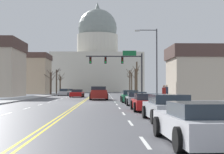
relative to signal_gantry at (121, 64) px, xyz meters
The scene contains 25 objects.
ground 14.10m from the signal_gantry, 111.00° to the right, with size 20.00×180.00×0.20m.
signal_gantry is the anchor object (origin of this frame).
street_lamp_right 9.91m from the signal_gantry, 71.67° to the right, with size 2.53×0.24×7.97m.
capitol_building 71.19m from the signal_gantry, 93.84° to the left, with size 30.89×20.12×31.72m.
pickup_truck_near_00 6.15m from the signal_gantry, 133.30° to the right, with size 2.49×5.86×1.69m.
sedan_near_01 11.69m from the signal_gantry, 88.20° to the right, with size 1.97×4.64×1.28m.
sedan_near_02 16.95m from the signal_gantry, 88.25° to the right, with size 2.01×4.56×1.18m.
sedan_near_03 24.09m from the signal_gantry, 88.79° to the right, with size 2.08×4.33×1.17m.
sedan_near_04 30.70m from the signal_gantry, 88.89° to the right, with size 2.06×4.36×1.25m.
sedan_near_05 36.97m from the signal_gantry, 89.56° to the right, with size 2.15×4.45×1.18m.
sedan_oncoming_00 10.98m from the signal_gantry, 132.05° to the left, with size 2.16×4.65×1.24m.
sedan_oncoming_01 20.88m from the signal_gantry, 119.48° to the left, with size 2.04×4.60×1.30m.
sedan_oncoming_02 29.89m from the signal_gantry, 110.05° to the left, with size 2.01×4.29×1.22m.
flank_building_01 39.66m from the signal_gantry, 122.12° to the left, with size 11.16×9.29×9.55m.
flank_building_02 12.71m from the signal_gantry, 14.47° to the right, with size 12.37×7.20×6.87m.
bare_tree_00 39.32m from the signal_gantry, 83.84° to the left, with size 2.06×2.05×6.34m.
bare_tree_01 36.67m from the signal_gantry, 110.83° to the left, with size 1.65×2.32×5.15m.
bare_tree_02 16.45m from the signal_gantry, 77.58° to the left, with size 1.42×2.57×4.92m.
bare_tree_03 25.79m from the signal_gantry, 121.28° to the left, with size 2.49×2.30×5.18m.
bare_tree_04 27.86m from the signal_gantry, 82.33° to the left, with size 0.78×2.19×5.30m.
bare_tree_05 32.90m from the signal_gantry, 113.86° to the left, with size 1.33×1.28×5.93m.
bare_tree_06 10.37m from the signal_gantry, 72.27° to the left, with size 1.40×1.91×5.78m.
pedestrian_00 17.02m from the signal_gantry, 79.65° to the right, with size 0.35×0.34×1.64m.
pedestrian_01 15.43m from the signal_gantry, 76.28° to the right, with size 0.35×0.34×1.70m.
bicycle_parked 18.39m from the signal_gantry, 78.97° to the right, with size 0.12×1.77×0.85m.
Camera 1 is at (2.32, -33.66, 1.59)m, focal length 53.12 mm.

